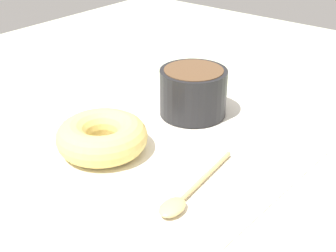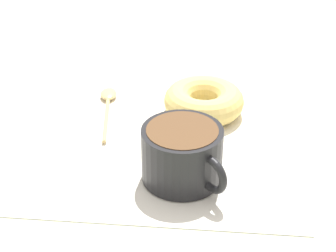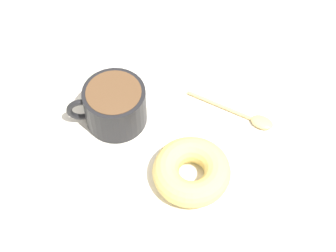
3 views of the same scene
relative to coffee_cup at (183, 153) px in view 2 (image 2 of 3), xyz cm
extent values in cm
cube|color=beige|center=(4.14, -5.93, -4.79)|extent=(120.00, 120.00, 2.00)
cube|color=white|center=(2.19, -8.36, -3.64)|extent=(35.19, 35.19, 0.30)
cylinder|color=black|center=(0.10, -0.11, -0.20)|extent=(9.50, 9.50, 6.60)
cylinder|color=brown|center=(0.10, -0.11, 2.90)|extent=(8.30, 8.30, 0.60)
torus|color=black|center=(-3.32, 3.69, -0.20)|extent=(3.74, 4.02, 4.60)
torus|color=#E5C66B|center=(-2.47, -15.52, -1.57)|extent=(11.29, 11.29, 3.85)
ellipsoid|color=#D8B772|center=(11.73, -19.48, -3.04)|extent=(2.75, 3.82, 0.90)
cylinder|color=#D8B772|center=(11.03, -12.53, -3.21)|extent=(1.73, 11.64, 0.56)
camera|label=1|loc=(35.25, -49.39, 26.69)|focal=50.00mm
camera|label=2|loc=(-1.29, 53.71, 36.92)|focal=60.00mm
camera|label=3|loc=(-37.63, -34.97, 68.19)|focal=60.00mm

